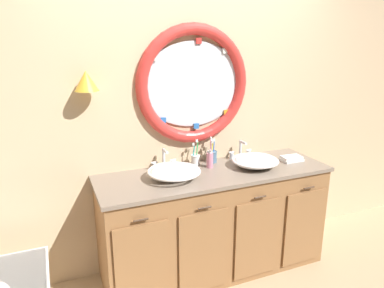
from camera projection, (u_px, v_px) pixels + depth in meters
ground_plane at (219, 288)px, 2.78m from camera, size 14.00×14.00×0.00m
back_wall_assembly at (190, 109)px, 2.93m from camera, size 6.40×0.26×2.60m
vanity_counter at (214, 221)px, 2.92m from camera, size 1.86×0.62×0.87m
sink_basin_left at (174, 171)px, 2.63m from camera, size 0.40×0.40×0.12m
sink_basin_right at (255, 161)px, 2.89m from camera, size 0.38×0.38×0.10m
faucet_set_left at (164, 161)px, 2.84m from camera, size 0.21×0.12×0.17m
faucet_set_right at (241, 151)px, 3.10m from camera, size 0.22×0.12×0.17m
toothbrush_holder_left at (195, 159)px, 2.93m from camera, size 0.08×0.08×0.22m
toothbrush_holder_right at (212, 156)px, 3.00m from camera, size 0.08×0.08×0.22m
soap_dispenser at (210, 160)px, 2.87m from camera, size 0.05×0.06×0.15m
folded_hand_towel at (292, 159)px, 3.04m from camera, size 0.18×0.12×0.04m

